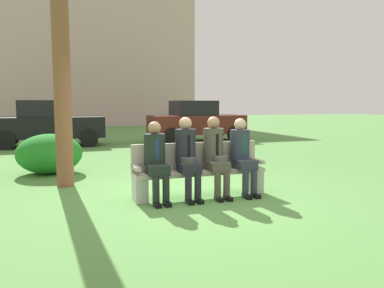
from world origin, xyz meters
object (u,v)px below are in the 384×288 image
(seated_man_centerright, at_px, (215,152))
(building_backdrop, at_px, (79,54))
(seated_man_rightmost, at_px, (242,152))
(seated_man_leftmost, at_px, (156,157))
(park_bench, at_px, (199,170))
(parked_car_far, at_px, (196,121))
(parked_car_near, at_px, (48,123))
(shrub_near_bench, at_px, (50,154))
(seated_man_centerleft, at_px, (187,154))

(seated_man_centerright, relative_size, building_backdrop, 0.08)
(seated_man_rightmost, height_order, building_backdrop, building_backdrop)
(seated_man_leftmost, bearing_deg, building_backdrop, 89.69)
(park_bench, distance_m, parked_car_far, 9.34)
(park_bench, height_order, parked_car_near, parked_car_near)
(parked_car_near, xyz_separation_m, parked_car_far, (5.76, -0.06, 0.00))
(shrub_near_bench, bearing_deg, parked_car_near, 91.58)
(seated_man_centerleft, xyz_separation_m, seated_man_centerright, (0.50, 0.00, 0.00))
(seated_man_rightmost, bearing_deg, building_backdrop, 93.41)
(seated_man_centerleft, xyz_separation_m, parked_car_far, (3.41, 8.91, 0.09))
(seated_man_rightmost, bearing_deg, seated_man_leftmost, -179.89)
(parked_car_near, bearing_deg, building_backdrop, 82.39)
(seated_man_leftmost, distance_m, parked_car_far, 9.74)
(parked_car_near, height_order, building_backdrop, building_backdrop)
(seated_man_centerleft, distance_m, shrub_near_bench, 3.85)
(park_bench, distance_m, seated_man_rightmost, 0.82)
(shrub_near_bench, relative_size, parked_car_far, 0.36)
(seated_man_rightmost, xyz_separation_m, shrub_near_bench, (-3.19, 3.16, -0.29))
(seated_man_centerright, relative_size, shrub_near_bench, 0.94)
(building_backdrop, bearing_deg, park_bench, -88.41)
(parked_car_far, bearing_deg, seated_man_centerleft, -110.95)
(parked_car_near, height_order, parked_car_far, same)
(seated_man_leftmost, height_order, seated_man_centerleft, seated_man_centerleft)
(seated_man_leftmost, relative_size, seated_man_centerleft, 0.95)
(parked_car_far, bearing_deg, parked_car_near, 179.37)
(park_bench, distance_m, seated_man_centerright, 0.42)
(parked_car_near, bearing_deg, seated_man_rightmost, -69.49)
(seated_man_centerright, xyz_separation_m, building_backdrop, (-0.90, 23.57, 4.40))
(seated_man_centerleft, xyz_separation_m, shrub_near_bench, (-2.19, 3.16, -0.30))
(seated_man_centerright, bearing_deg, parked_car_near, 107.64)
(park_bench, relative_size, seated_man_centerleft, 1.68)
(park_bench, height_order, building_backdrop, building_backdrop)
(parked_car_near, distance_m, parked_car_far, 5.76)
(seated_man_centerleft, height_order, shrub_near_bench, seated_man_centerleft)
(seated_man_centerright, height_order, seated_man_rightmost, seated_man_centerright)
(seated_man_leftmost, height_order, parked_car_near, parked_car_near)
(seated_man_centerleft, bearing_deg, parked_car_far, 69.05)
(seated_man_centerleft, relative_size, parked_car_far, 0.34)
(seated_man_leftmost, bearing_deg, parked_car_near, 101.49)
(building_backdrop, bearing_deg, seated_man_centerright, -87.81)
(seated_man_centerright, distance_m, building_backdrop, 23.99)
(seated_man_centerleft, distance_m, parked_car_far, 9.54)
(building_backdrop, bearing_deg, seated_man_leftmost, -90.31)
(seated_man_centerleft, bearing_deg, building_backdrop, 90.97)
(parked_car_far, distance_m, building_backdrop, 15.75)
(seated_man_leftmost, bearing_deg, seated_man_rightmost, 0.11)
(park_bench, bearing_deg, seated_man_leftmost, -170.40)
(seated_man_leftmost, height_order, shrub_near_bench, seated_man_leftmost)
(parked_car_far, bearing_deg, seated_man_leftmost, -113.83)
(seated_man_rightmost, relative_size, parked_car_near, 0.34)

